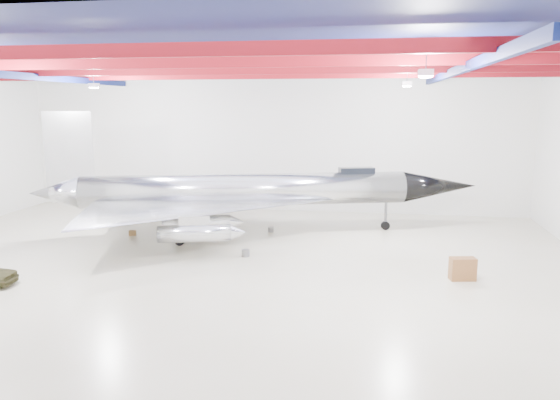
# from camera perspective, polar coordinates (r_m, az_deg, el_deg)

# --- Properties ---
(floor) EXTENTS (40.00, 40.00, 0.00)m
(floor) POSITION_cam_1_polar(r_m,az_deg,el_deg) (30.24, -6.34, -6.41)
(floor) COLOR #BBB295
(floor) RESTS_ON ground
(wall_back) EXTENTS (40.00, 0.00, 40.00)m
(wall_back) POSITION_cam_1_polar(r_m,az_deg,el_deg) (43.72, -1.09, 6.08)
(wall_back) COLOR silver
(wall_back) RESTS_ON floor
(ceiling) EXTENTS (40.00, 40.00, 0.00)m
(ceiling) POSITION_cam_1_polar(r_m,az_deg,el_deg) (29.11, -6.78, 14.84)
(ceiling) COLOR #0A0F38
(ceiling) RESTS_ON wall_back
(ceiling_structure) EXTENTS (39.50, 29.50, 1.08)m
(ceiling_structure) POSITION_cam_1_polar(r_m,az_deg,el_deg) (29.06, -6.75, 13.51)
(ceiling_structure) COLOR maroon
(ceiling_structure) RESTS_ON ceiling
(jet_aircraft) EXTENTS (28.97, 20.86, 8.07)m
(jet_aircraft) POSITION_cam_1_polar(r_m,az_deg,el_deg) (35.91, -3.63, 0.60)
(jet_aircraft) COLOR silver
(jet_aircraft) RESTS_ON floor
(desk) EXTENTS (1.32, 0.84, 1.12)m
(desk) POSITION_cam_1_polar(r_m,az_deg,el_deg) (28.34, 18.54, -6.84)
(desk) COLOR brown
(desk) RESTS_ON floor
(crate_ply) EXTENTS (0.56, 0.51, 0.32)m
(crate_ply) POSITION_cam_1_polar(r_m,az_deg,el_deg) (37.13, -15.16, -3.34)
(crate_ply) COLOR olive
(crate_ply) RESTS_ON floor
(toolbox_red) EXTENTS (0.51, 0.44, 0.31)m
(toolbox_red) POSITION_cam_1_polar(r_m,az_deg,el_deg) (39.01, -9.57, -2.49)
(toolbox_red) COLOR #A93010
(toolbox_red) RESTS_ON floor
(engine_drum) EXTENTS (0.54, 0.54, 0.40)m
(engine_drum) POSITION_cam_1_polar(r_m,az_deg,el_deg) (31.04, -3.61, -5.55)
(engine_drum) COLOR #59595B
(engine_drum) RESTS_ON floor
(crate_small) EXTENTS (0.39, 0.34, 0.24)m
(crate_small) POSITION_cam_1_polar(r_m,az_deg,el_deg) (41.09, -15.87, -2.15)
(crate_small) COLOR #59595B
(crate_small) RESTS_ON floor
(oil_barrel) EXTENTS (0.70, 0.63, 0.41)m
(oil_barrel) POSITION_cam_1_polar(r_m,az_deg,el_deg) (37.29, -8.39, -2.96)
(oil_barrel) COLOR olive
(oil_barrel) RESTS_ON floor
(spares_box) EXTENTS (0.46, 0.46, 0.34)m
(spares_box) POSITION_cam_1_polar(r_m,az_deg,el_deg) (36.76, -0.97, -3.10)
(spares_box) COLOR #59595B
(spares_box) RESTS_ON floor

